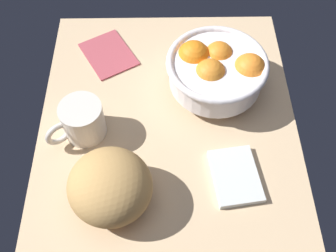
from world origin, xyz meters
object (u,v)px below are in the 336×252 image
object	(u,v)px
fruit_bowl	(217,69)
napkin_spare	(235,176)
bread_loaf	(110,186)
napkin_folded	(108,54)
mug	(82,121)

from	to	relation	value
fruit_bowl	napkin_spare	xyz separation A→B (cm)	(23.29, 2.43, -5.74)
bread_loaf	napkin_spare	size ratio (longest dim) A/B	1.28
bread_loaf	napkin_folded	world-z (taller)	bread_loaf
fruit_bowl	bread_loaf	xyz separation A→B (cm)	(27.50, -21.83, -0.74)
bread_loaf	napkin_folded	distance (cm)	38.91
napkin_spare	mug	distance (cm)	33.62
fruit_bowl	napkin_folded	xyz separation A→B (cm)	(-10.88, -25.40, -6.04)
fruit_bowl	napkin_folded	size ratio (longest dim) A/B	1.63
fruit_bowl	napkin_spare	world-z (taller)	fruit_bowl
fruit_bowl	bread_loaf	size ratio (longest dim) A/B	1.40
bread_loaf	mug	xyz separation A→B (cm)	(-15.69, -7.15, -1.51)
bread_loaf	mug	bearing A→B (deg)	-155.52
bread_loaf	napkin_spare	distance (cm)	25.13
mug	napkin_spare	bearing A→B (deg)	69.92
fruit_bowl	napkin_folded	world-z (taller)	fruit_bowl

